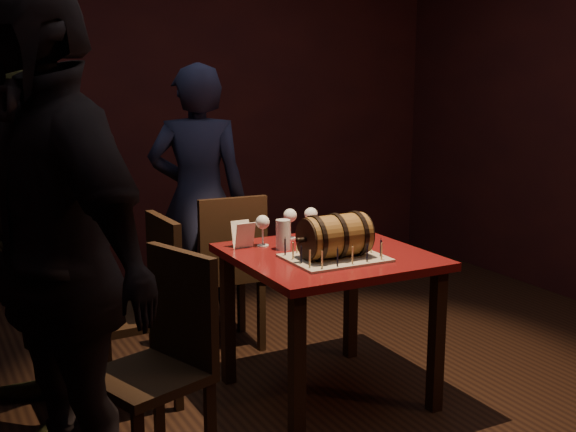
% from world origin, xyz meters
% --- Properties ---
extents(room_shell, '(5.04, 5.04, 2.80)m').
position_xyz_m(room_shell, '(0.00, 0.00, 1.40)').
color(room_shell, black).
rests_on(room_shell, ground).
extents(pub_table, '(0.90, 0.90, 0.75)m').
position_xyz_m(pub_table, '(0.12, 0.03, 0.64)').
color(pub_table, '#4D0C0F').
rests_on(pub_table, ground).
extents(cake_board, '(0.45, 0.35, 0.01)m').
position_xyz_m(cake_board, '(0.08, -0.09, 0.76)').
color(cake_board, gray).
rests_on(cake_board, pub_table).
extents(barrel_cake, '(0.37, 0.22, 0.22)m').
position_xyz_m(barrel_cake, '(0.08, -0.09, 0.86)').
color(barrel_cake, brown).
rests_on(barrel_cake, cake_board).
extents(birthday_candles, '(0.40, 0.30, 0.09)m').
position_xyz_m(birthday_candles, '(0.08, -0.09, 0.80)').
color(birthday_candles, '#F7DB94').
rests_on(birthday_candles, cake_board).
extents(wine_glass_left, '(0.07, 0.07, 0.16)m').
position_xyz_m(wine_glass_left, '(-0.11, 0.30, 0.87)').
color(wine_glass_left, silver).
rests_on(wine_glass_left, pub_table).
extents(wine_glass_mid, '(0.07, 0.07, 0.16)m').
position_xyz_m(wine_glass_mid, '(0.09, 0.38, 0.87)').
color(wine_glass_mid, silver).
rests_on(wine_glass_mid, pub_table).
extents(wine_glass_right, '(0.07, 0.07, 0.16)m').
position_xyz_m(wine_glass_right, '(0.21, 0.36, 0.87)').
color(wine_glass_right, silver).
rests_on(wine_glass_right, pub_table).
extents(pint_of_ale, '(0.07, 0.07, 0.15)m').
position_xyz_m(pint_of_ale, '(-0.04, 0.19, 0.82)').
color(pint_of_ale, silver).
rests_on(pint_of_ale, pub_table).
extents(menu_card, '(0.10, 0.05, 0.13)m').
position_xyz_m(menu_card, '(-0.21, 0.32, 0.81)').
color(menu_card, white).
rests_on(menu_card, pub_table).
extents(chair_back, '(0.42, 0.42, 0.93)m').
position_xyz_m(chair_back, '(-0.08, 0.83, 0.52)').
color(chair_back, black).
rests_on(chair_back, ground).
extents(chair_left_rear, '(0.41, 0.41, 0.93)m').
position_xyz_m(chair_left_rear, '(-0.70, 0.39, 0.52)').
color(chair_left_rear, black).
rests_on(chair_left_rear, ground).
extents(chair_left_front, '(0.51, 0.51, 0.93)m').
position_xyz_m(chair_left_front, '(-0.83, -0.30, 0.52)').
color(chair_left_front, black).
rests_on(chair_left_front, ground).
extents(person_back, '(0.71, 0.60, 1.67)m').
position_xyz_m(person_back, '(-0.09, 1.26, 0.84)').
color(person_back, '#1B1D37').
rests_on(person_back, ground).
extents(person_left_rear, '(0.71, 0.88, 1.71)m').
position_xyz_m(person_left_rear, '(-1.28, 0.36, 0.85)').
color(person_left_rear, '#373A1D').
rests_on(person_left_rear, ground).
extents(person_left_front, '(0.77, 1.21, 1.92)m').
position_xyz_m(person_left_front, '(-1.25, -0.42, 0.96)').
color(person_left_front, black).
rests_on(person_left_front, ground).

